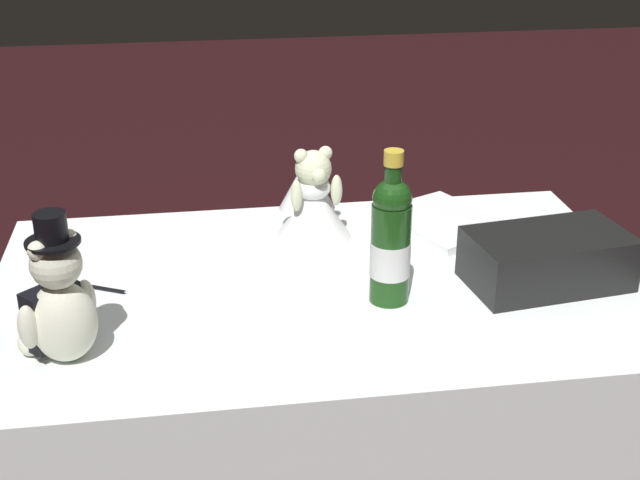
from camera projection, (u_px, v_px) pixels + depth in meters
reception_table at (320, 416)px, 2.05m from camera, size 1.41×0.88×0.71m
teddy_bear_groom at (58, 304)px, 1.58m from camera, size 0.15×0.15×0.29m
teddy_bear_bride at (312, 197)px, 2.09m from camera, size 0.18×0.22×0.23m
champagne_bottle at (391, 239)px, 1.77m from camera, size 0.08×0.08×0.33m
signing_pen at (98, 288)px, 1.87m from camera, size 0.13×0.07×0.01m
gift_case_black at (547, 259)px, 1.87m from camera, size 0.36×0.24×0.11m
guestbook at (444, 222)px, 2.17m from camera, size 0.33×0.36×0.02m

